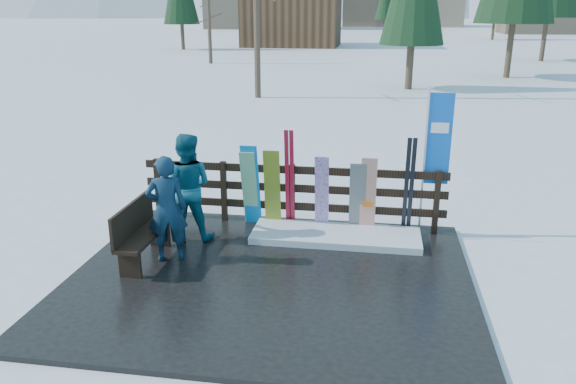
% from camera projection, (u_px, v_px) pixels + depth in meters
% --- Properties ---
extents(ground, '(700.00, 700.00, 0.00)m').
position_uv_depth(ground, '(270.00, 281.00, 8.50)').
color(ground, white).
rests_on(ground, ground).
extents(deck, '(6.00, 5.00, 0.08)m').
position_uv_depth(deck, '(270.00, 278.00, 8.49)').
color(deck, black).
rests_on(deck, ground).
extents(fence, '(5.60, 0.10, 1.15)m').
position_uv_depth(fence, '(292.00, 190.00, 10.33)').
color(fence, black).
rests_on(fence, deck).
extents(snow_patch, '(2.93, 1.00, 0.12)m').
position_uv_depth(snow_patch, '(336.00, 236.00, 9.83)').
color(snow_patch, white).
rests_on(snow_patch, deck).
extents(bench, '(0.41, 1.50, 0.97)m').
position_uv_depth(bench, '(140.00, 230.00, 8.85)').
color(bench, black).
rests_on(bench, deck).
extents(snowboard_0, '(0.30, 0.38, 1.57)m').
position_uv_depth(snowboard_0, '(251.00, 185.00, 10.19)').
color(snowboard_0, '#0C88DE').
rests_on(snowboard_0, deck).
extents(snowboard_1, '(0.28, 0.41, 1.45)m').
position_uv_depth(snowboard_1, '(250.00, 188.00, 10.22)').
color(snowboard_1, white).
rests_on(snowboard_1, deck).
extents(snowboard_2, '(0.29, 0.23, 1.48)m').
position_uv_depth(snowboard_2, '(272.00, 189.00, 10.15)').
color(snowboard_2, '#E4FF2E').
rests_on(snowboard_2, deck).
extents(snowboard_3, '(0.25, 0.26, 1.41)m').
position_uv_depth(snowboard_3, '(322.00, 193.00, 10.03)').
color(snowboard_3, white).
rests_on(snowboard_3, deck).
extents(snowboard_4, '(0.29, 0.23, 1.30)m').
position_uv_depth(snowboard_4, '(357.00, 198.00, 9.95)').
color(snowboard_4, black).
rests_on(snowboard_4, deck).
extents(snowboard_5, '(0.28, 0.18, 1.41)m').
position_uv_depth(snowboard_5, '(368.00, 195.00, 9.90)').
color(snowboard_5, silver).
rests_on(snowboard_5, deck).
extents(ski_pair_a, '(0.16, 0.25, 1.84)m').
position_uv_depth(ski_pair_a, '(290.00, 179.00, 10.11)').
color(ski_pair_a, maroon).
rests_on(ski_pair_a, deck).
extents(ski_pair_b, '(0.17, 0.29, 1.78)m').
position_uv_depth(ski_pair_b, '(409.00, 186.00, 9.81)').
color(ski_pair_b, black).
rests_on(ski_pair_b, deck).
extents(rental_flag, '(0.45, 0.04, 2.60)m').
position_uv_depth(rental_flag, '(435.00, 144.00, 9.71)').
color(rental_flag, silver).
rests_on(rental_flag, deck).
extents(person_front, '(0.74, 0.62, 1.72)m').
position_uv_depth(person_front, '(167.00, 209.00, 8.78)').
color(person_front, navy).
rests_on(person_front, deck).
extents(person_back, '(0.98, 0.80, 1.87)m').
position_uv_depth(person_back, '(187.00, 187.00, 9.60)').
color(person_back, '#15576E').
rests_on(person_back, deck).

